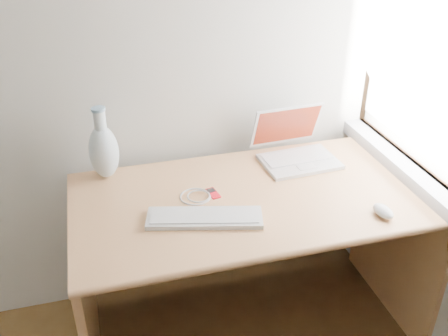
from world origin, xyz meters
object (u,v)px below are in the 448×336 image
object	(u,v)px
desk	(248,227)
external_keyboard	(205,218)
vase	(104,150)
laptop	(296,149)

from	to	relation	value
desk	external_keyboard	xyz separation A→B (m)	(-0.24, -0.20, 0.23)
vase	laptop	bearing A→B (deg)	-4.60
desk	vase	size ratio (longest dim) A/B	4.66
laptop	desk	bearing A→B (deg)	-154.80
desk	laptop	xyz separation A→B (m)	(0.27, 0.15, 0.27)
desk	external_keyboard	distance (m)	0.39
desk	external_keyboard	bearing A→B (deg)	-139.68
laptop	vase	bearing A→B (deg)	171.84
external_keyboard	laptop	bearing A→B (deg)	49.06
desk	vase	bearing A→B (deg)	159.27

